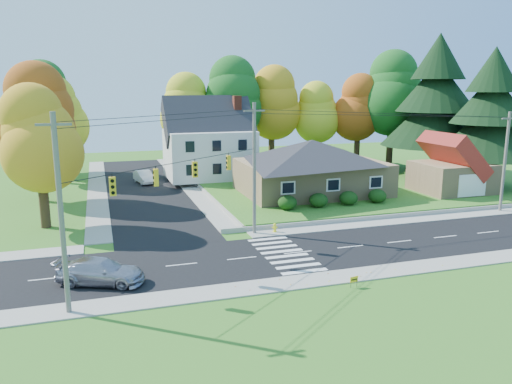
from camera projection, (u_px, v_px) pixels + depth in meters
The scene contains 27 objects.
ground at pixel (298, 253), 34.11m from camera, with size 120.00×120.00×0.00m, color #3D7923.
road_main at pixel (298, 252), 34.11m from camera, with size 90.00×8.00×0.02m, color black.
road_cross at pixel (144, 188), 55.99m from camera, with size 8.00×44.00×0.02m, color black.
sidewalk_north at pixel (274, 232), 38.77m from camera, with size 90.00×2.00×0.08m, color #9C9A90.
sidewalk_south at pixel (330, 278), 29.44m from camera, with size 90.00×2.00×0.08m, color #9C9A90.
lawn at pixel (333, 183), 57.50m from camera, with size 30.00×30.00×0.50m, color #3D7923.
ranch_house at pixel (312, 166), 50.73m from camera, with size 14.60×10.60×5.40m.
colonial_house at pixel (209, 143), 59.30m from camera, with size 10.40×8.40×9.60m.
garage at pixel (452, 169), 51.23m from camera, with size 7.30×6.30×4.60m.
hedge_row at pixel (334, 199), 45.24m from camera, with size 10.70×1.70×1.27m.
traffic_infrastructure at pixel (290, 175), 34.27m from camera, with size 38.10×10.66×10.00m.
tree_lot_0 at pixel (183, 109), 63.52m from camera, with size 6.72×6.72×12.51m.
tree_lot_1 at pixel (230, 99), 64.10m from camera, with size 7.84×7.84×14.60m.
tree_lot_2 at pixel (272, 103), 66.94m from camera, with size 7.28×7.28×13.56m.
tree_lot_3 at pixel (316, 113), 68.05m from camera, with size 6.16×6.16×11.47m.
tree_lot_4 at pixel (359, 108), 68.76m from camera, with size 6.72×6.72×12.51m.
tree_lot_5 at pixel (393, 93), 67.68m from camera, with size 8.40×8.40×15.64m.
conifer_east_a at pixel (436, 101), 60.70m from camera, with size 12.80×12.80×16.96m.
conifer_east_b at pixel (491, 114), 53.76m from camera, with size 11.20×11.20×14.84m.
tree_west_0 at pixel (38, 139), 38.80m from camera, with size 6.16×6.16×11.47m.
tree_west_1 at pixel (37, 115), 47.56m from camera, with size 7.28×7.28×13.56m.
tree_west_2 at pixel (56, 116), 57.32m from camera, with size 6.72×6.72×12.51m.
tree_west_3 at pixel (43, 103), 63.92m from camera, with size 7.84×7.84×14.60m.
silver_sedan at pixel (101, 271), 28.54m from camera, with size 2.05×5.05×1.46m, color #A5A3B2.
white_car at pixel (144, 177), 58.67m from camera, with size 1.55×4.44×1.46m, color silver.
fire_hydrant at pixel (275, 228), 38.70m from camera, with size 0.44×0.34×0.77m.
yard_sign at pixel (354, 280), 28.08m from camera, with size 0.52×0.11×0.65m.
Camera 1 is at (-12.59, -30.13, 11.09)m, focal length 35.00 mm.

